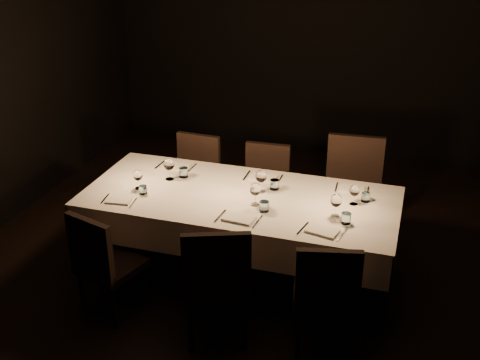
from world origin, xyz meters
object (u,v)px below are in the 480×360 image
(dining_table, at_px, (240,204))
(chair_near_right, at_px, (326,293))
(chair_far_left, at_px, (195,177))
(chair_far_center, at_px, (265,186))
(chair_far_right, at_px, (352,191))
(chair_near_left, at_px, (102,260))
(chair_near_center, at_px, (216,280))

(dining_table, distance_m, chair_near_right, 1.13)
(chair_far_left, distance_m, chair_far_center, 0.69)
(chair_near_right, bearing_deg, chair_far_center, -74.46)
(chair_far_left, relative_size, chair_far_right, 0.87)
(chair_near_left, xyz_separation_m, chair_far_center, (0.82, 1.60, -0.00))
(dining_table, height_order, chair_near_right, chair_near_right)
(chair_far_left, bearing_deg, chair_far_center, 6.64)
(chair_near_center, xyz_separation_m, chair_far_right, (0.71, 1.63, 0.04))
(dining_table, distance_m, chair_far_left, 1.04)
(dining_table, bearing_deg, chair_near_right, -41.27)
(chair_near_left, xyz_separation_m, chair_near_right, (1.66, 0.07, 0.01))
(chair_near_left, bearing_deg, chair_far_right, -119.04)
(chair_near_center, xyz_separation_m, chair_far_left, (-0.79, 1.61, -0.03))
(chair_far_left, bearing_deg, dining_table, -44.37)
(dining_table, relative_size, chair_near_right, 2.81)
(chair_near_right, distance_m, chair_far_left, 2.14)
(chair_near_left, xyz_separation_m, chair_far_left, (0.13, 1.56, 0.01))
(chair_near_center, relative_size, chair_far_center, 1.10)
(chair_near_right, relative_size, chair_far_left, 1.00)
(chair_far_center, bearing_deg, chair_far_right, -4.43)
(chair_near_center, height_order, chair_near_right, chair_near_center)
(chair_near_right, xyz_separation_m, chair_far_right, (-0.03, 1.51, 0.07))
(dining_table, bearing_deg, chair_far_right, 43.62)
(dining_table, height_order, chair_near_left, chair_near_left)
(chair_near_left, distance_m, chair_near_center, 0.92)
(dining_table, height_order, chair_far_right, chair_far_right)
(chair_far_left, xyz_separation_m, chair_far_right, (1.50, 0.02, 0.06))
(chair_near_center, height_order, chair_far_right, chair_far_right)
(dining_table, relative_size, chair_near_center, 2.62)
(chair_near_center, height_order, chair_far_center, chair_near_center)
(chair_near_left, relative_size, chair_near_center, 0.91)
(chair_far_left, bearing_deg, chair_near_left, -91.78)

